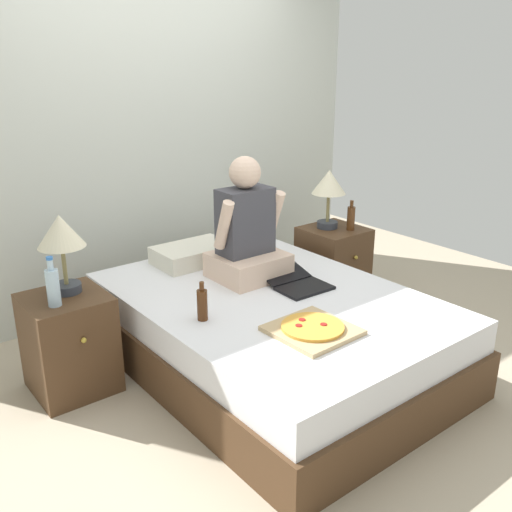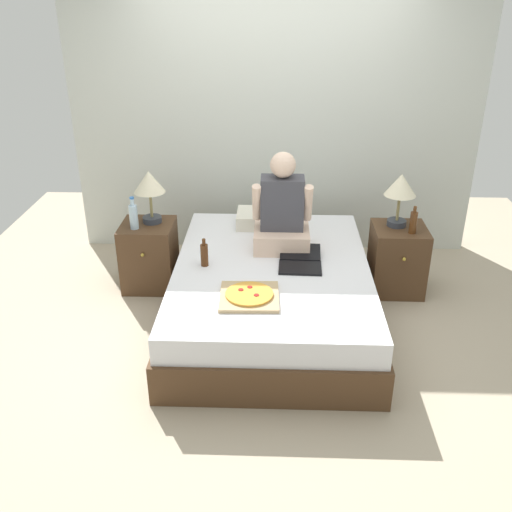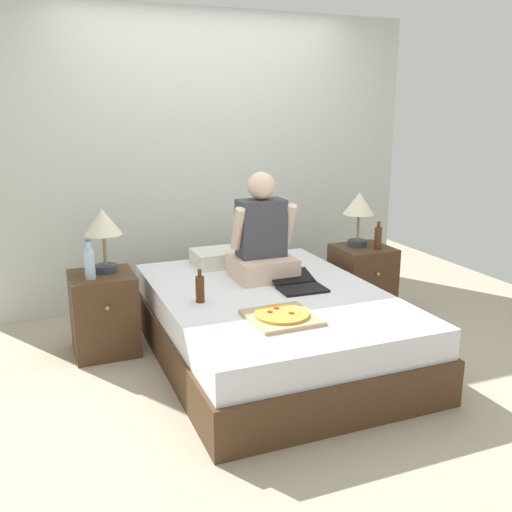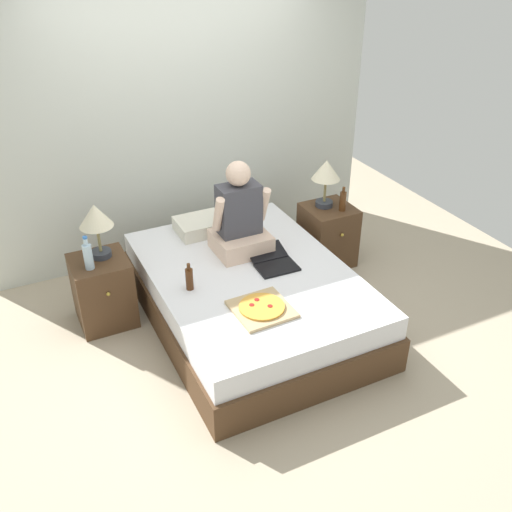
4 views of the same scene
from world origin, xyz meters
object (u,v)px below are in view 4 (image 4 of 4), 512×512
Objects in this scene: lamp_on_right_nightstand at (326,173)px; laptop at (273,262)px; nightstand_left at (103,291)px; nightstand_right at (328,235)px; bed at (250,296)px; beer_bottle_on_bed at (189,279)px; beer_bottle at (343,201)px; pizza_box at (262,308)px; water_bottle at (88,256)px; lamp_on_left_nightstand at (96,219)px; person_seated at (240,219)px.

laptop is at bearing -145.51° from lamp_on_right_nightstand.
nightstand_left is 2.13m from nightstand_right.
lamp_on_right_nightstand is at bearing 28.98° from bed.
nightstand_right is 2.63× the size of beer_bottle_on_bed.
beer_bottle reaches higher than bed.
pizza_box is at bearing -106.46° from bed.
water_bottle reaches higher than nightstand_left.
pizza_box is at bearing -139.70° from nightstand_right.
lamp_on_left_nightstand is at bearing 49.40° from water_bottle.
pizza_box is 0.61m from beer_bottle_on_bed.
lamp_on_right_nightstand is 1.09× the size of pizza_box.
nightstand_right is 1.29× the size of lamp_on_right_nightstand.
person_seated is 0.92m from pizza_box.
nightstand_right is at bearing 19.17° from beer_bottle_on_bed.
water_bottle is 0.65× the size of laptop.
beer_bottle_on_bed is at bearing -49.36° from lamp_on_left_nightstand.
beer_bottle_on_bed is (-1.55, -0.60, -0.33)m from lamp_on_right_nightstand.
bed is 0.63m from person_seated.
nightstand_left is at bearing 158.11° from laptop.
laptop is at bearing -66.81° from person_seated.
water_bottle is at bearing 175.63° from person_seated.
lamp_on_left_nightstand is 2.18m from beer_bottle.
laptop is at bearing -21.89° from nightstand_left.
bed is at bearing 2.77° from beer_bottle_on_bed.
lamp_on_left_nightstand is at bearing 51.37° from nightstand_left.
laptop reaches higher than pizza_box.
lamp_on_right_nightstand is at bearing 34.49° from laptop.
lamp_on_right_nightstand is (2.06, 0.00, 0.00)m from lamp_on_left_nightstand.
nightstand_right is at bearing -59.06° from lamp_on_right_nightstand.
nightstand_right is at bearing 0.00° from nightstand_left.
water_bottle is 0.79m from beer_bottle_on_bed.
beer_bottle is at bearing -2.60° from nightstand_left.
laptop is at bearing -148.87° from nightstand_right.
lamp_on_left_nightstand reaches higher than beer_bottle.
water_bottle is 0.48× the size of nightstand_right.
bed is at bearing -29.22° from lamp_on_left_nightstand.
nightstand_left reaches higher than pizza_box.
lamp_on_left_nightstand reaches higher than beer_bottle_on_bed.
person_seated reaches higher than lamp_on_left_nightstand.
nightstand_left is 2.23m from beer_bottle.
lamp_on_left_nightstand is 1.63× the size of water_bottle.
person_seated reaches higher than beer_bottle.
nightstand_left is 1.29× the size of lamp_on_right_nightstand.
bed is 1.35m from lamp_on_left_nightstand.
bed is 0.59m from pizza_box.
laptop is at bearing -17.32° from water_bottle.
nightstand_right is at bearing -1.37° from lamp_on_left_nightstand.
nightstand_right is 0.40m from beer_bottle.
water_bottle is 1.22m from person_seated.
lamp_on_right_nightstand reaches higher than beer_bottle.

